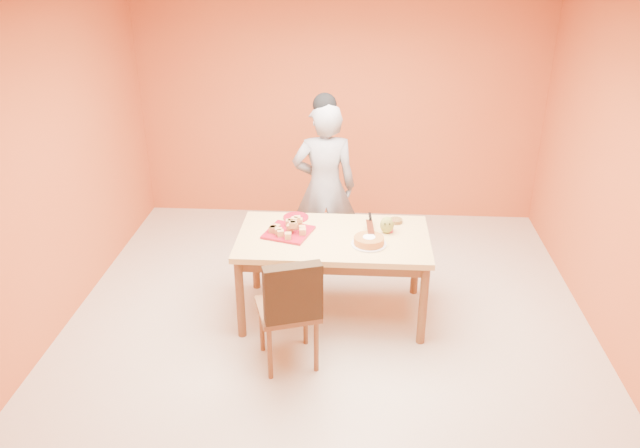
# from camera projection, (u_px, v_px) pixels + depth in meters

# --- Properties ---
(floor) EXTENTS (5.00, 5.00, 0.00)m
(floor) POSITION_uv_depth(u_px,v_px,m) (327.00, 335.00, 5.23)
(floor) COLOR beige
(floor) RESTS_ON ground
(wall_back) EXTENTS (4.50, 0.00, 4.50)m
(wall_back) POSITION_uv_depth(u_px,v_px,m) (340.00, 102.00, 6.91)
(wall_back) COLOR #C75B2E
(wall_back) RESTS_ON floor
(wall_left) EXTENTS (0.00, 5.00, 5.00)m
(wall_left) POSITION_uv_depth(u_px,v_px,m) (35.00, 178.00, 4.78)
(wall_left) COLOR #C75B2E
(wall_left) RESTS_ON floor
(wall_right) EXTENTS (0.00, 5.00, 5.00)m
(wall_right) POSITION_uv_depth(u_px,v_px,m) (637.00, 193.00, 4.52)
(wall_right) COLOR #C75B2E
(wall_right) RESTS_ON floor
(dining_table) EXTENTS (1.60, 0.90, 0.76)m
(dining_table) POSITION_uv_depth(u_px,v_px,m) (333.00, 246.00, 5.25)
(dining_table) COLOR #D2B86E
(dining_table) RESTS_ON floor
(dining_chair) EXTENTS (0.57, 0.63, 0.97)m
(dining_chair) POSITION_uv_depth(u_px,v_px,m) (287.00, 308.00, 4.70)
(dining_chair) COLOR brown
(dining_chair) RESTS_ON floor
(pastry_pile) EXTENTS (0.32, 0.32, 0.11)m
(pastry_pile) POSITION_uv_depth(u_px,v_px,m) (288.00, 226.00, 5.22)
(pastry_pile) COLOR tan
(pastry_pile) RESTS_ON pastry_platter
(person) EXTENTS (0.66, 0.47, 1.67)m
(person) POSITION_uv_depth(u_px,v_px,m) (324.00, 188.00, 5.98)
(person) COLOR gray
(person) RESTS_ON floor
(pastry_platter) EXTENTS (0.45, 0.45, 0.02)m
(pastry_platter) POSITION_uv_depth(u_px,v_px,m) (288.00, 232.00, 5.25)
(pastry_platter) COLOR maroon
(pastry_platter) RESTS_ON dining_table
(red_dinner_plate) EXTENTS (0.25, 0.25, 0.01)m
(red_dinner_plate) POSITION_uv_depth(u_px,v_px,m) (296.00, 217.00, 5.53)
(red_dinner_plate) COLOR maroon
(red_dinner_plate) RESTS_ON dining_table
(white_cake_plate) EXTENTS (0.38, 0.38, 0.01)m
(white_cake_plate) POSITION_uv_depth(u_px,v_px,m) (369.00, 244.00, 5.06)
(white_cake_plate) COLOR silver
(white_cake_plate) RESTS_ON dining_table
(sponge_cake) EXTENTS (0.32, 0.32, 0.06)m
(sponge_cake) POSITION_uv_depth(u_px,v_px,m) (369.00, 240.00, 5.05)
(sponge_cake) COLOR #CD7135
(sponge_cake) RESTS_ON white_cake_plate
(cake_server) EXTENTS (0.07, 0.29, 0.01)m
(cake_server) POSITION_uv_depth(u_px,v_px,m) (370.00, 227.00, 5.19)
(cake_server) COLOR silver
(cake_server) RESTS_ON sponge_cake
(egg_ornament) EXTENTS (0.15, 0.13, 0.15)m
(egg_ornament) POSITION_uv_depth(u_px,v_px,m) (387.00, 225.00, 5.23)
(egg_ornament) COLOR olive
(egg_ornament) RESTS_ON dining_table
(magenta_glass) EXTENTS (0.09, 0.09, 0.10)m
(magenta_glass) POSITION_uv_depth(u_px,v_px,m) (389.00, 226.00, 5.27)
(magenta_glass) COLOR #D21F50
(magenta_glass) RESTS_ON dining_table
(checker_tin) EXTENTS (0.15, 0.15, 0.03)m
(checker_tin) POSITION_uv_depth(u_px,v_px,m) (396.00, 221.00, 5.44)
(checker_tin) COLOR #3C2710
(checker_tin) RESTS_ON dining_table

